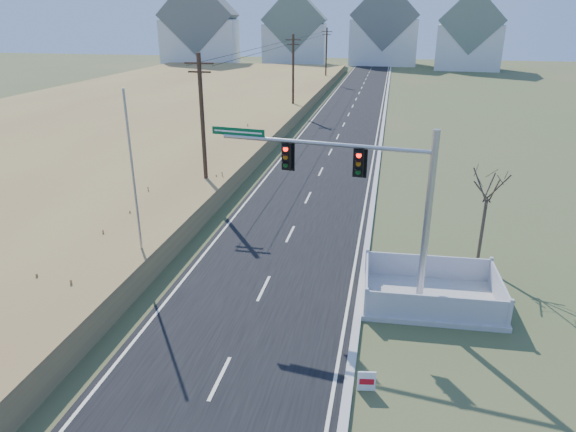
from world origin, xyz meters
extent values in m
plane|color=#425529|center=(0.00, 0.00, 0.00)|extent=(260.00, 260.00, 0.00)
cube|color=black|center=(0.00, 50.00, 0.03)|extent=(8.00, 180.00, 0.06)
cube|color=#B2AFA8|center=(4.15, 50.00, 0.09)|extent=(0.30, 180.00, 0.18)
cube|color=#A19149|center=(-24.00, 40.00, 0.65)|extent=(38.00, 110.00, 1.30)
cylinder|color=#422D1E|center=(-6.50, 15.00, 4.50)|extent=(0.26, 0.26, 9.00)
cube|color=#422D1E|center=(-6.50, 15.00, 8.40)|extent=(1.80, 0.10, 0.10)
cube|color=#422D1E|center=(-6.50, 15.00, 7.90)|extent=(1.40, 0.10, 0.10)
cylinder|color=#422D1E|center=(-6.50, 45.00, 4.50)|extent=(0.26, 0.26, 9.00)
cube|color=#422D1E|center=(-6.50, 45.00, 8.40)|extent=(1.80, 0.10, 0.10)
cube|color=#422D1E|center=(-6.50, 45.00, 7.90)|extent=(1.40, 0.10, 0.10)
cylinder|color=#422D1E|center=(-6.50, 75.00, 4.50)|extent=(0.26, 0.26, 9.00)
cube|color=#422D1E|center=(-6.50, 75.00, 8.40)|extent=(1.80, 0.10, 0.10)
cube|color=#422D1E|center=(-6.50, 75.00, 7.90)|extent=(1.40, 0.10, 0.10)
cube|color=silver|center=(-38.00, 100.00, 5.00)|extent=(17.38, 13.12, 10.00)
cube|color=slate|center=(-38.00, 100.00, 10.90)|extent=(17.69, 13.38, 16.29)
cube|color=silver|center=(-18.00, 108.00, 4.50)|extent=(14.66, 10.95, 9.00)
cube|color=slate|center=(-18.00, 108.00, 9.90)|extent=(14.93, 11.17, 14.26)
cube|color=silver|center=(2.00, 112.00, 5.00)|extent=(15.00, 10.00, 10.00)
cube|color=slate|center=(2.00, 112.00, 10.90)|extent=(15.27, 10.20, 15.27)
cube|color=silver|center=(20.00, 104.00, 4.50)|extent=(13.87, 10.31, 9.00)
cube|color=slate|center=(20.00, 104.00, 9.90)|extent=(14.12, 10.51, 13.24)
cylinder|color=#9EA0A5|center=(6.50, 3.77, 0.10)|extent=(0.63, 0.63, 0.21)
cylinder|color=#9EA0A5|center=(6.50, 3.77, 3.65)|extent=(0.27, 0.27, 7.30)
cylinder|color=#9EA0A5|center=(2.36, 4.34, 6.47)|extent=(8.29, 1.31, 0.17)
cube|color=black|center=(3.81, 4.14, 5.84)|extent=(0.38, 0.32, 1.05)
cube|color=black|center=(0.92, 4.54, 5.84)|extent=(0.38, 0.32, 1.05)
cube|color=#044F27|center=(-1.15, 4.82, 6.68)|extent=(2.28, 0.35, 0.31)
cube|color=#B7B5AD|center=(7.00, 4.39, 0.11)|extent=(5.75, 4.06, 0.21)
cube|color=#ADADB2|center=(7.08, 2.63, 0.74)|extent=(5.29, 0.31, 1.06)
cube|color=#ADADB2|center=(6.92, 6.15, 0.74)|extent=(5.29, 0.31, 1.06)
cube|color=#ADADB2|center=(4.36, 4.28, 0.74)|extent=(0.23, 3.53, 1.06)
cube|color=#ADADB2|center=(9.64, 4.51, 0.74)|extent=(0.23, 3.53, 1.06)
cube|color=white|center=(4.71, -1.61, 0.38)|extent=(0.58, 0.13, 0.71)
cube|color=red|center=(4.71, -1.64, 0.38)|extent=(0.46, 0.09, 0.21)
cylinder|color=#B7B5AD|center=(-5.73, 4.35, 0.08)|extent=(0.38, 0.38, 0.17)
cylinder|color=#9EA0A5|center=(-5.73, 4.35, 4.18)|extent=(0.10, 0.10, 8.36)
cylinder|color=#4C3F33|center=(9.40, 8.31, 1.65)|extent=(0.15, 0.15, 3.29)
camera|label=1|loc=(4.84, -14.90, 11.12)|focal=32.00mm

